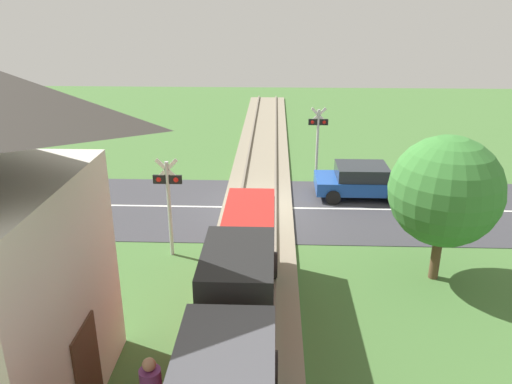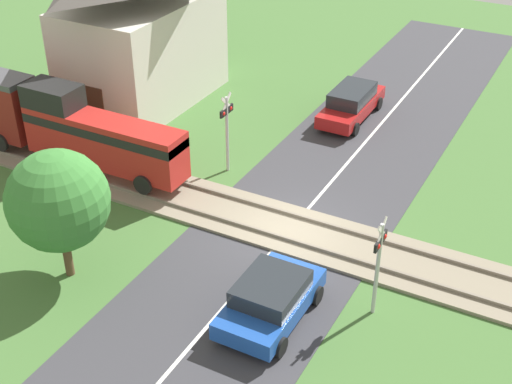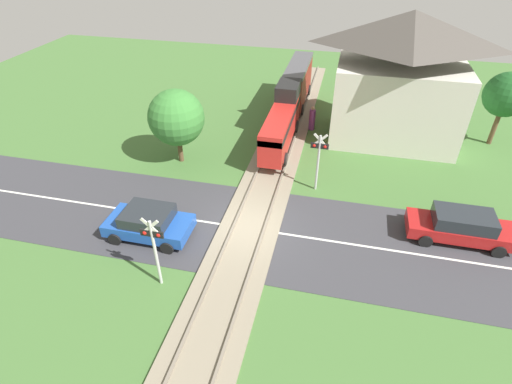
% 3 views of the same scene
% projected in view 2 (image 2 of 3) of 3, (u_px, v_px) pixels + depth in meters
% --- Properties ---
extents(ground_plane, '(60.00, 60.00, 0.00)m').
position_uv_depth(ground_plane, '(290.00, 231.00, 24.89)').
color(ground_plane, '#426B33').
extents(road_surface, '(48.00, 6.40, 0.02)m').
position_uv_depth(road_surface, '(290.00, 230.00, 24.88)').
color(road_surface, '#38383D').
rests_on(road_surface, ground_plane).
extents(track_bed, '(2.80, 48.00, 0.24)m').
position_uv_depth(track_bed, '(290.00, 229.00, 24.85)').
color(track_bed, gray).
rests_on(track_bed, ground_plane).
extents(train, '(1.58, 13.41, 3.18)m').
position_uv_depth(train, '(35.00, 116.00, 28.44)').
color(train, red).
rests_on(train, track_bed).
extents(car_near_crossing, '(3.82, 2.07, 1.39)m').
position_uv_depth(car_near_crossing, '(271.00, 298.00, 20.69)').
color(car_near_crossing, '#1E4CA8').
rests_on(car_near_crossing, ground_plane).
extents(car_far_side, '(4.58, 1.79, 1.49)m').
position_uv_depth(car_far_side, '(352.00, 103.00, 32.04)').
color(car_far_side, '#A81919').
rests_on(car_far_side, ground_plane).
extents(crossing_signal_west_approach, '(0.90, 0.18, 3.29)m').
position_uv_depth(crossing_signal_west_approach, '(379.00, 256.00, 20.19)').
color(crossing_signal_west_approach, '#B7B7B7').
rests_on(crossing_signal_west_approach, ground_plane).
extents(crossing_signal_east_approach, '(0.90, 0.18, 3.29)m').
position_uv_depth(crossing_signal_east_approach, '(227.00, 123.00, 27.36)').
color(crossing_signal_east_approach, '#B7B7B7').
rests_on(crossing_signal_east_approach, ground_plane).
extents(station_building, '(8.12, 5.06, 7.85)m').
position_uv_depth(station_building, '(140.00, 21.00, 32.15)').
color(station_building, beige).
rests_on(station_building, ground_plane).
extents(pedestrian_by_station, '(0.41, 0.41, 1.66)m').
position_uv_depth(pedestrian_by_station, '(70.00, 126.00, 30.11)').
color(pedestrian_by_station, '#7F3D84').
rests_on(pedestrian_by_station, ground_plane).
extents(tree_roadside_hedge, '(3.17, 3.17, 4.36)m').
position_uv_depth(tree_roadside_hedge, '(58.00, 201.00, 21.39)').
color(tree_roadside_hedge, brown).
rests_on(tree_roadside_hedge, ground_plane).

